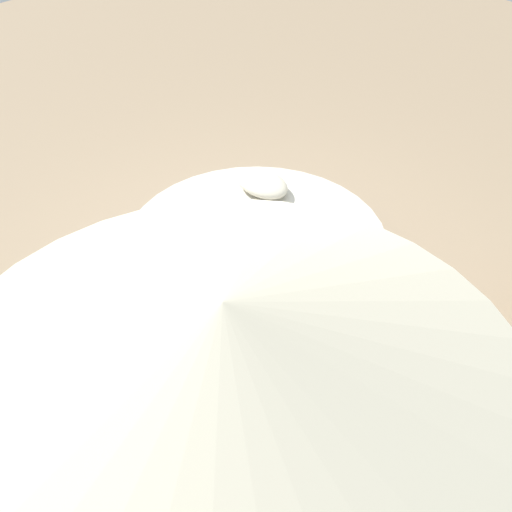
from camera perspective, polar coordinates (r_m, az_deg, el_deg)
name	(u,v)px	position (r m, az deg, el deg)	size (l,w,h in m)	color
ground_plane	(256,283)	(5.67, 0.00, -2.34)	(16.00, 16.00, 0.00)	#9E8466
round_bed	(256,260)	(5.49, 0.00, -0.35)	(2.15, 2.15, 0.50)	navy
throw_pillow_0	(262,183)	(5.84, 0.55, 6.34)	(0.53, 0.36, 0.15)	beige
throw_pillow_1	(169,237)	(5.21, -7.56, 1.64)	(0.56, 0.30, 0.22)	silver
patio_umbrella	(225,348)	(2.22, -2.74, -8.04)	(2.26, 2.26, 2.39)	#262628
side_table	(140,433)	(4.45, -10.07, -14.92)	(0.49, 0.49, 0.44)	#333338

